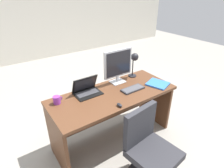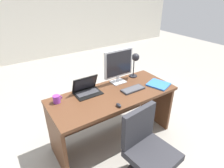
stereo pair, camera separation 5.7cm
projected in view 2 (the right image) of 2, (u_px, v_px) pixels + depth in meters
ground at (73, 94)px, 3.85m from camera, size 12.00×12.00×0.00m
back_wall at (31, 9)px, 5.02m from camera, size 10.00×0.10×2.80m
desk at (111, 106)px, 2.53m from camera, size 1.63×0.69×0.76m
monitor at (118, 64)px, 2.54m from camera, size 0.43×0.16×0.48m
laptop at (86, 88)px, 2.38m from camera, size 0.33×0.24×0.22m
keyboard at (133, 89)px, 2.46m from camera, size 0.32×0.13×0.02m
mouse at (119, 105)px, 2.13m from camera, size 0.05×0.08×0.04m
desk_lamp at (135, 60)px, 2.69m from camera, size 0.12×0.14×0.37m
book at (158, 84)px, 2.58m from camera, size 0.32×0.34×0.02m
coffee_mug at (57, 99)px, 2.19m from camera, size 0.11×0.08×0.09m
office_chair at (148, 156)px, 2.01m from camera, size 0.56×0.56×0.88m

